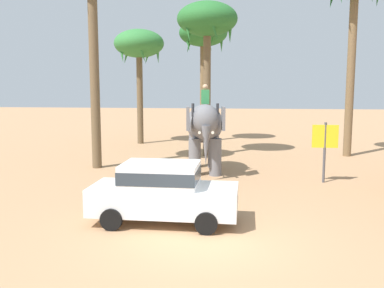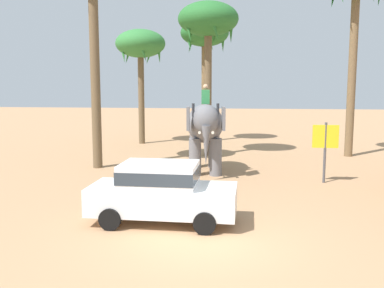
{
  "view_description": "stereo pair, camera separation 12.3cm",
  "coord_description": "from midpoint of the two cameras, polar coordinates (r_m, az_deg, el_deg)",
  "views": [
    {
      "loc": [
        0.82,
        -10.33,
        3.88
      ],
      "look_at": [
        -1.03,
        6.14,
        1.6
      ],
      "focal_mm": 40.78,
      "sensor_mm": 36.0,
      "label": 1
    },
    {
      "loc": [
        0.94,
        -10.31,
        3.88
      ],
      "look_at": [
        -1.03,
        6.14,
        1.6
      ],
      "focal_mm": 40.78,
      "sensor_mm": 36.0,
      "label": 2
    }
  ],
  "objects": [
    {
      "name": "ground_plane",
      "position": [
        11.06,
        1.88,
        -12.7
      ],
      "size": [
        120.0,
        120.0,
        0.0
      ],
      "primitive_type": "plane",
      "color": "tan"
    },
    {
      "name": "car_sedan_foreground",
      "position": [
        12.31,
        -3.71,
        -6.05
      ],
      "size": [
        4.13,
        1.93,
        1.7
      ],
      "color": "white",
      "rests_on": "ground"
    },
    {
      "name": "elephant_with_mahout",
      "position": [
        19.09,
        1.91,
        2.15
      ],
      "size": [
        1.95,
        3.96,
        3.88
      ],
      "color": "slate",
      "rests_on": "ground"
    },
    {
      "name": "palm_tree_left_of_road",
      "position": [
        23.82,
        2.28,
        15.47
      ],
      "size": [
        3.2,
        3.2,
        8.19
      ],
      "color": "brown",
      "rests_on": "ground"
    },
    {
      "name": "palm_tree_far_back",
      "position": [
        29.61,
        1.79,
        13.89
      ],
      "size": [
        3.2,
        3.2,
        8.15
      ],
      "color": "brown",
      "rests_on": "ground"
    },
    {
      "name": "palm_tree_leaning_seaward",
      "position": [
        28.83,
        -6.63,
        12.55
      ],
      "size": [
        3.2,
        3.2,
        7.37
      ],
      "color": "brown",
      "rests_on": "ground"
    },
    {
      "name": "signboard_yellow",
      "position": [
        17.87,
        17.23,
        0.44
      ],
      "size": [
        1.0,
        0.1,
        2.4
      ],
      "color": "#4C4C51",
      "rests_on": "ground"
    }
  ]
}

